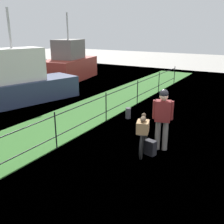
{
  "coord_description": "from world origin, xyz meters",
  "views": [
    {
      "loc": [
        -6.11,
        -2.22,
        3.14
      ],
      "look_at": [
        -0.06,
        1.35,
        0.9
      ],
      "focal_mm": 41.71,
      "sensor_mm": 36.0,
      "label": 1
    }
  ],
  "objects": [
    {
      "name": "backpack_on_paving",
      "position": [
        -0.29,
        0.04,
        0.2
      ],
      "size": [
        0.24,
        0.31,
        0.4
      ],
      "primitive_type": "cube",
      "rotation": [
        0.0,
        0.0,
        4.48
      ],
      "color": "black",
      "rests_on": "ground"
    },
    {
      "name": "wooden_crate",
      "position": [
        -0.49,
        0.2,
        0.81
      ],
      "size": [
        0.45,
        0.39,
        0.3
      ],
      "primitive_type": "cube",
      "rotation": [
        0.0,
        0.0,
        0.3
      ],
      "color": "#A87F51",
      "rests_on": "bicycle_main"
    },
    {
      "name": "ground_plane",
      "position": [
        0.0,
        0.0,
        0.0
      ],
      "size": [
        60.0,
        60.0,
        0.0
      ],
      "primitive_type": "plane",
      "color": "#B2ADA3"
    },
    {
      "name": "terrier_dog",
      "position": [
        -0.46,
        0.21,
        1.04
      ],
      "size": [
        0.32,
        0.22,
        0.18
      ],
      "color": "#4C3D2D",
      "rests_on": "wooden_crate"
    },
    {
      "name": "bicycle_main",
      "position": [
        -0.14,
        0.31,
        0.35
      ],
      "size": [
        1.61,
        0.53,
        0.66
      ],
      "color": "black",
      "rests_on": "ground"
    },
    {
      "name": "moored_boat_mid",
      "position": [
        1.37,
        7.08,
        0.86
      ],
      "size": [
        5.85,
        3.06,
        3.98
      ],
      "color": "#2D3856",
      "rests_on": "ground"
    },
    {
      "name": "moored_boat_near",
      "position": [
        7.08,
        8.77,
        0.94
      ],
      "size": [
        4.71,
        2.8,
        4.13
      ],
      "color": "#9E3328",
      "rests_on": "ground"
    },
    {
      "name": "mooring_bollard",
      "position": [
        2.02,
        1.88,
        0.2
      ],
      "size": [
        0.2,
        0.2,
        0.4
      ],
      "primitive_type": "cylinder",
      "color": "#38383D",
      "rests_on": "ground"
    },
    {
      "name": "iron_fence",
      "position": [
        0.0,
        2.38,
        0.63
      ],
      "size": [
        18.04,
        0.04,
        1.07
      ],
      "color": "black",
      "rests_on": "ground"
    },
    {
      "name": "grass_strip",
      "position": [
        0.0,
        3.61,
        0.01
      ],
      "size": [
        27.0,
        2.4,
        0.03
      ],
      "primitive_type": "cube",
      "color": "#38702D",
      "rests_on": "ground"
    },
    {
      "name": "cyclist_person",
      "position": [
        0.15,
        -0.08,
        1.0
      ],
      "size": [
        0.37,
        0.52,
        1.68
      ],
      "color": "slate",
      "rests_on": "ground"
    }
  ]
}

